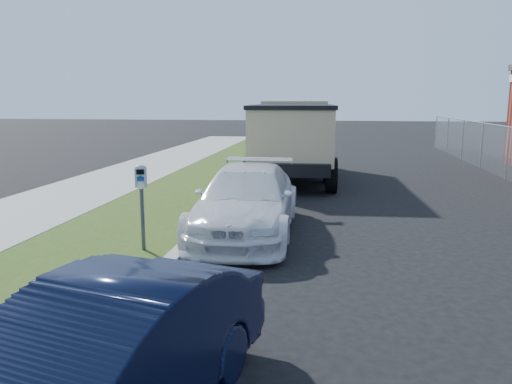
# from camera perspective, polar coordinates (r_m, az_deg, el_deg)

# --- Properties ---
(ground) EXTENTS (120.00, 120.00, 0.00)m
(ground) POSITION_cam_1_polar(r_m,az_deg,el_deg) (8.56, 8.41, -8.06)
(ground) COLOR black
(ground) RESTS_ON ground
(streetside) EXTENTS (6.12, 50.00, 0.15)m
(streetside) POSITION_cam_1_polar(r_m,az_deg,el_deg) (11.82, -19.68, -3.04)
(streetside) COLOR gray
(streetside) RESTS_ON ground
(parking_meter) EXTENTS (0.23, 0.18, 1.49)m
(parking_meter) POSITION_cam_1_polar(r_m,az_deg,el_deg) (8.74, -12.97, 0.39)
(parking_meter) COLOR #3F4247
(parking_meter) RESTS_ON ground
(white_wagon) EXTENTS (2.03, 4.75, 1.37)m
(white_wagon) POSITION_cam_1_polar(r_m,az_deg,el_deg) (10.14, -1.05, -1.02)
(white_wagon) COLOR white
(white_wagon) RESTS_ON ground
(navy_sedan) EXTENTS (2.21, 4.04, 1.26)m
(navy_sedan) POSITION_cam_1_polar(r_m,az_deg,el_deg) (4.34, -17.61, -18.55)
(navy_sedan) COLOR black
(navy_sedan) RESTS_ON ground
(dump_truck) EXTENTS (3.02, 6.94, 2.67)m
(dump_truck) POSITION_cam_1_polar(r_m,az_deg,el_deg) (17.48, 4.25, 6.49)
(dump_truck) COLOR black
(dump_truck) RESTS_ON ground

